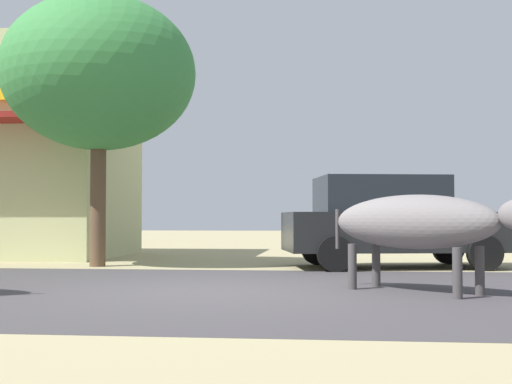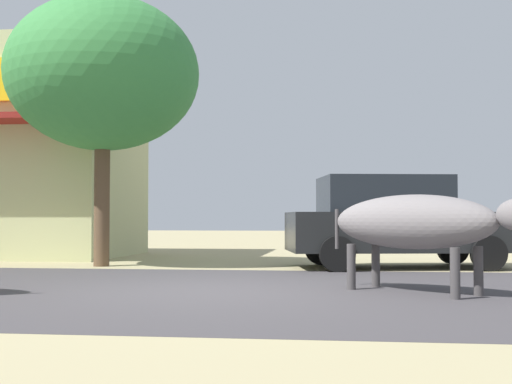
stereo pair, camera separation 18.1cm
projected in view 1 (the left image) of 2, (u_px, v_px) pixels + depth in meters
ground at (209, 291)px, 8.64m from camera, size 80.00×80.00×0.00m
asphalt_road at (209, 290)px, 8.64m from camera, size 72.00×6.73×0.00m
roadside_tree at (99, 74)px, 13.05m from camera, size 3.61×3.61×5.05m
parked_hatchback_car at (391, 221)px, 12.63m from camera, size 4.23×2.50×1.64m
cow_far_dark at (418, 223)px, 8.41m from camera, size 2.46×2.16×1.18m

